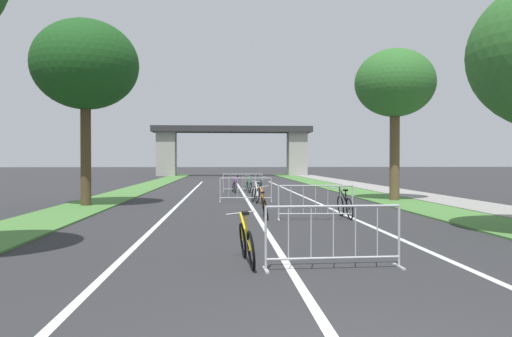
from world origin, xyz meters
The scene contains 20 objects.
grass_verge_left centered at (-6.41, 28.12, 0.03)m, with size 2.22×68.75×0.05m, color #477A38.
grass_verge_right centered at (6.41, 28.12, 0.03)m, with size 2.22×68.75×0.05m, color #477A38.
sidewalk_path_right centered at (8.69, 28.12, 0.04)m, with size 2.35×68.75×0.08m, color gray.
lane_stripe_center centered at (0.00, 19.89, 0.00)m, with size 0.14×39.77×0.01m, color silver.
lane_stripe_right_lane centered at (2.92, 19.89, 0.00)m, with size 0.14×39.77×0.01m, color silver.
lane_stripe_left_lane centered at (-2.92, 19.89, 0.00)m, with size 0.14×39.77×0.01m, color silver.
overpass_bridge centered at (0.00, 56.82, 4.01)m, with size 19.24×3.47×6.00m.
tree_left_pine_near centered at (-6.44, 16.07, 5.49)m, with size 4.09×4.09×7.27m.
tree_right_maple_mid centered at (6.49, 17.87, 5.17)m, with size 3.52×3.52×6.73m.
crowd_barrier_nearest centered at (0.71, 4.30, 0.52)m, with size 2.31×0.54×1.05m.
crowd_barrier_second centered at (1.69, 11.12, 0.52)m, with size 2.31×0.53×1.05m.
crowd_barrier_third centered at (-0.11, 17.93, 0.52)m, with size 2.30×0.48×1.05m.
crowd_barrier_fourth centered at (0.02, 24.75, 0.52)m, with size 2.31×0.51×1.05m.
bicycle_white_0 centered at (0.29, 17.37, 0.38)m, with size 0.43×1.65×0.93m.
bicycle_orange_1 centered at (0.19, 11.68, 0.36)m, with size 0.54×1.71×1.00m.
bicycle_green_2 centered at (0.32, 24.26, 0.35)m, with size 0.47×1.69×0.97m.
bicycle_purple_3 centered at (-0.44, 24.25, 0.38)m, with size 0.50×1.74×0.97m.
bicycle_black_4 centered at (2.69, 11.53, 0.38)m, with size 0.52×1.63×0.97m.
bicycle_teal_5 centered at (1.11, 25.31, 0.37)m, with size 0.48×1.66×0.95m.
bicycle_yellow_6 centered at (-0.69, 4.82, 0.36)m, with size 0.52×1.73×0.93m.
Camera 1 is at (-1.09, -3.72, 1.77)m, focal length 34.95 mm.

